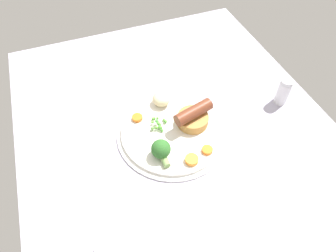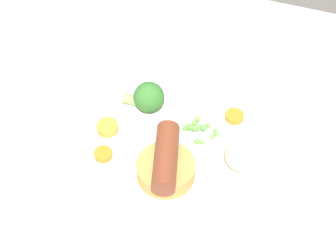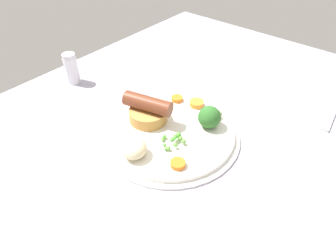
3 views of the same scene
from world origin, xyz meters
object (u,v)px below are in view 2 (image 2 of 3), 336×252
sausage_pudding (166,165)px  broccoli_floret_near (148,97)px  pea_pile (198,129)px  carrot_slice_1 (107,127)px  potato_chunk_0 (243,157)px  fork (56,9)px  carrot_slice_4 (234,116)px  carrot_slice_0 (103,154)px  dinner_plate (176,148)px

sausage_pudding → broccoli_floret_near: 12.76cm
sausage_pudding → pea_pile: 9.00cm
sausage_pudding → pea_pile: (2.03, 8.64, -1.47)cm
carrot_slice_1 → potato_chunk_0: bearing=0.8°
broccoli_floret_near → fork: (-24.18, 17.89, -3.32)cm
fork → broccoli_floret_near: bearing=-42.7°
pea_pile → carrot_slice_4: size_ratio=1.96×
sausage_pudding → fork: size_ratio=0.59×
carrot_slice_0 → carrot_slice_4: (15.71, 12.65, 0.02)cm
potato_chunk_0 → carrot_slice_4: potato_chunk_0 is taller
sausage_pudding → carrot_slice_1: size_ratio=3.37×
broccoli_floret_near → carrot_slice_1: 7.49cm
pea_pile → fork: bearing=148.3°
broccoli_floret_near → fork: bearing=142.1°
carrot_slice_0 → carrot_slice_4: size_ratio=0.95×
dinner_plate → potato_chunk_0: bearing=-2.4°
dinner_plate → carrot_slice_1: size_ratio=9.05×
carrot_slice_1 → carrot_slice_4: 18.77cm
dinner_plate → fork: dinner_plate is taller
carrot_slice_0 → carrot_slice_4: bearing=38.8°
carrot_slice_0 → carrot_slice_1: 4.79cm
fork → carrot_slice_4: bearing=-29.5°
potato_chunk_0 → carrot_slice_0: size_ratio=1.89×
broccoli_floret_near → potato_chunk_0: 16.94cm
dinner_plate → broccoli_floret_near: 8.76cm
potato_chunk_0 → carrot_slice_0: (-18.75, -4.89, -1.24)cm
sausage_pudding → broccoli_floret_near: bearing=-163.9°
dinner_plate → pea_pile: size_ratio=5.32×
broccoli_floret_near → carrot_slice_4: 13.14cm
carrot_slice_0 → carrot_slice_1: carrot_slice_1 is taller
pea_pile → carrot_slice_0: bearing=-143.8°
carrot_slice_0 → carrot_slice_4: 20.17cm
sausage_pudding → broccoli_floret_near: size_ratio=1.68×
broccoli_floret_near → carrot_slice_4: size_ratio=2.32×
carrot_slice_4 → fork: size_ratio=0.15×
sausage_pudding → carrot_slice_1: (-10.63, 4.91, -1.83)cm
potato_chunk_0 → carrot_slice_4: (-3.04, 7.76, -1.22)cm
broccoli_floret_near → carrot_slice_0: 11.18cm
dinner_plate → fork: (-30.39, 23.26, -0.27)cm
dinner_plate → sausage_pudding: (0.33, -5.59, 3.22)cm
pea_pile → carrot_slice_1: 13.21cm
carrot_slice_4 → carrot_slice_1: bearing=-154.7°
potato_chunk_0 → fork: potato_chunk_0 is taller
pea_pile → broccoli_floret_near: 8.98cm
dinner_plate → broccoli_floret_near: bearing=139.2°
sausage_pudding → carrot_slice_0: size_ratio=4.09×
dinner_plate → carrot_slice_0: 10.57cm
carrot_slice_4 → potato_chunk_0: bearing=-68.6°
dinner_plate → carrot_slice_0: (-9.05, -5.31, 1.28)cm
sausage_pudding → potato_chunk_0: 10.73cm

